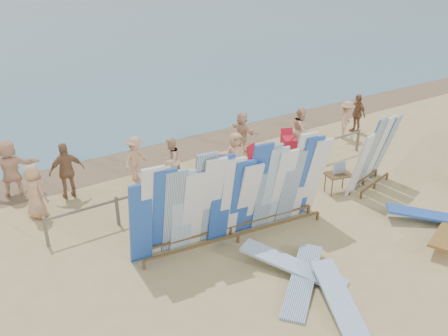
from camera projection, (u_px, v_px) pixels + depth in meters
ground at (292, 229)px, 13.47m from camera, size 160.00×160.00×0.00m
wet_sand_strip at (172, 149)px, 18.91m from camera, size 40.00×2.60×0.01m
fence at (232, 172)px, 15.47m from camera, size 12.08×0.08×0.90m
main_surfboard_rack at (235, 197)px, 12.51m from camera, size 5.73×1.49×2.86m
side_surfboard_rack at (373, 155)px, 15.42m from camera, size 2.37×1.18×2.58m
vendor_table at (338, 183)px, 15.38m from camera, size 0.94×0.76×1.09m
flat_board_e at (302, 284)px, 11.25m from camera, size 2.47×2.10×0.26m
flat_board_b at (341, 312)px, 10.39m from camera, size 1.64×2.67×0.44m
flat_board_a at (292, 272)px, 11.67m from camera, size 1.75×2.64×0.43m
flat_board_d at (433, 222)px, 13.84m from camera, size 2.39×2.20×0.41m
flat_board_c at (447, 238)px, 13.07m from camera, size 2.71×1.50×0.42m
beach_chair_left at (225, 172)px, 16.43m from camera, size 0.65×0.67×0.80m
beach_chair_right at (255, 161)px, 17.30m from camera, size 0.66×0.68×0.81m
stroller at (288, 147)px, 17.94m from camera, size 0.83×0.95×1.09m
beachgoer_10 at (357, 113)px, 20.40m from camera, size 0.56×1.04×1.69m
beachgoer_8 at (301, 130)px, 18.42m from camera, size 0.93×0.85×1.77m
beachgoer_11 at (10, 168)px, 15.01m from camera, size 1.84×1.02×1.89m
beachgoer_2 at (171, 160)px, 15.98m from camera, size 0.84×0.73×1.57m
beachgoer_extra_1 at (67, 171)px, 14.87m from camera, size 1.12×0.55×1.85m
beachgoer_5 at (242, 131)px, 18.49m from camera, size 0.60×1.51×1.59m
beachgoer_0 at (35, 191)px, 13.79m from camera, size 0.69×0.91×1.69m
beachgoer_extra_0 at (346, 120)px, 19.68m from camera, size 1.12×0.93×1.63m
beachgoer_3 at (136, 158)px, 16.09m from camera, size 1.10×0.81×1.58m
beachgoer_6 at (235, 156)px, 16.20m from camera, size 0.85×0.49×1.66m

